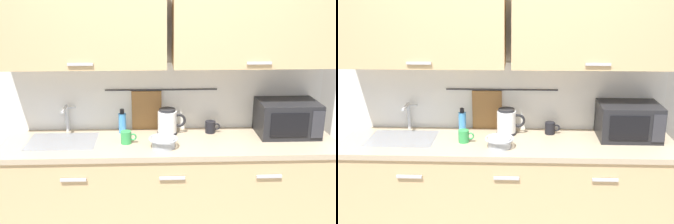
{
  "view_description": "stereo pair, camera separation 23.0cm",
  "coord_description": "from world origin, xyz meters",
  "views": [
    {
      "loc": [
        -0.13,
        -2.63,
        2.03
      ],
      "look_at": [
        -0.02,
        0.33,
        1.12
      ],
      "focal_mm": 44.09,
      "sensor_mm": 36.0,
      "label": 1
    },
    {
      "loc": [
        0.1,
        -2.63,
        2.03
      ],
      "look_at": [
        -0.02,
        0.33,
        1.12
      ],
      "focal_mm": 44.09,
      "sensor_mm": 36.0,
      "label": 2
    }
  ],
  "objects": [
    {
      "name": "sink_faucet",
      "position": [
        -0.82,
        0.53,
        1.04
      ],
      "size": [
        0.09,
        0.17,
        0.22
      ],
      "color": "#B2B5BA",
      "rests_on": "counter_unit"
    },
    {
      "name": "counter_unit",
      "position": [
        -0.01,
        0.3,
        0.46
      ],
      "size": [
        2.53,
        0.64,
        0.9
      ],
      "color": "tan",
      "rests_on": "ground"
    },
    {
      "name": "electric_kettle",
      "position": [
        -0.01,
        0.46,
        1.0
      ],
      "size": [
        0.23,
        0.16,
        0.21
      ],
      "color": "black",
      "rests_on": "counter_unit"
    },
    {
      "name": "dish_soap_bottle",
      "position": [
        -0.37,
        0.5,
        0.99
      ],
      "size": [
        0.06,
        0.06,
        0.2
      ],
      "color": "#3F8CD8",
      "rests_on": "counter_unit"
    },
    {
      "name": "mug_near_sink",
      "position": [
        -0.33,
        0.26,
        0.95
      ],
      "size": [
        0.12,
        0.08,
        0.09
      ],
      "color": "green",
      "rests_on": "counter_unit"
    },
    {
      "name": "back_wall_assembly",
      "position": [
        -0.0,
        0.53,
        1.52
      ],
      "size": [
        3.7,
        0.41,
        2.5
      ],
      "color": "silver",
      "rests_on": "ground"
    },
    {
      "name": "mug_by_kettle",
      "position": [
        0.33,
        0.47,
        0.95
      ],
      "size": [
        0.12,
        0.08,
        0.09
      ],
      "color": "black",
      "rests_on": "counter_unit"
    },
    {
      "name": "microwave",
      "position": [
        0.92,
        0.41,
        1.04
      ],
      "size": [
        0.46,
        0.35,
        0.27
      ],
      "color": "black",
      "rests_on": "counter_unit"
    },
    {
      "name": "mixing_bowl",
      "position": [
        -0.06,
        0.16,
        0.94
      ],
      "size": [
        0.21,
        0.21,
        0.08
      ],
      "color": "#A5ADB7",
      "rests_on": "counter_unit"
    }
  ]
}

